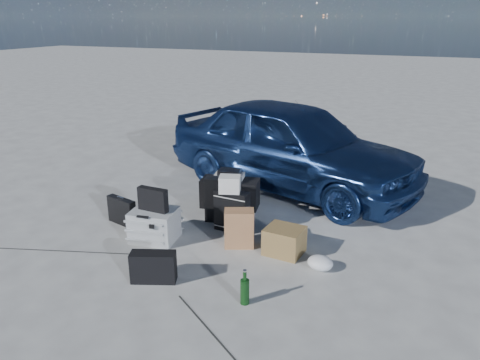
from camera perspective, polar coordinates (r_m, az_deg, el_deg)
name	(u,v)px	position (r m, az deg, el deg)	size (l,w,h in m)	color
ground	(194,257)	(5.27, -5.63, -9.27)	(60.00, 60.00, 0.00)	#B5B5B0
car	(291,145)	(7.14, 6.23, 4.30)	(1.60, 3.97, 1.35)	navy
pelican_case	(154,225)	(5.64, -10.40, -5.40)	(0.51, 0.42, 0.37)	#97999B
laptop_bag	(153,199)	(5.51, -10.58, -2.35)	(0.37, 0.09, 0.28)	black
briefcase	(122,211)	(6.14, -14.21, -3.70)	(0.45, 0.10, 0.35)	black
suitcase_left	(223,200)	(5.99, -2.08, -2.43)	(0.45, 0.16, 0.59)	black
suitcase_right	(232,211)	(5.74, -0.99, -3.82)	(0.43, 0.15, 0.51)	black
white_carton	(230,184)	(5.61, -1.26, -0.51)	(0.25, 0.20, 0.20)	silver
duffel_bag	(230,193)	(6.49, -1.24, -1.59)	(0.79, 0.34, 0.40)	black
flat_box_white	(229,177)	(6.42, -1.38, 0.39)	(0.39, 0.30, 0.07)	silver
flat_box_black	(230,172)	(6.41, -1.27, 0.98)	(0.30, 0.21, 0.06)	black
kraft_bag	(239,228)	(5.38, -0.10, -5.91)	(0.33, 0.20, 0.45)	#AB6E4A
cardboard_box	(284,241)	(5.28, 5.43, -7.38)	(0.40, 0.35, 0.30)	brown
plastic_bag	(320,263)	(5.04, 9.75, -9.93)	(0.27, 0.23, 0.15)	silver
messenger_bag	(153,267)	(4.81, -10.52, -10.38)	(0.45, 0.17, 0.31)	black
green_bottle	(245,288)	(4.39, 0.58, -12.97)	(0.08, 0.08, 0.34)	black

